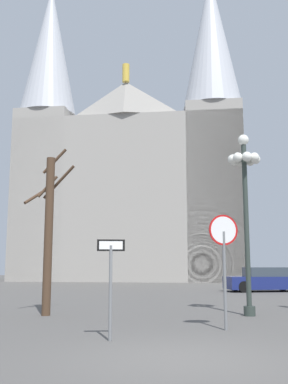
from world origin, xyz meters
TOP-DOWN VIEW (x-y plane):
  - ground_plane at (0.00, 0.00)m, footprint 120.00×120.00m
  - cathedral at (-1.26, 37.66)m, footprint 23.51×15.53m
  - stop_sign at (1.40, 3.33)m, footprint 0.76×0.22m
  - one_way_arrow_sign at (-1.35, 1.82)m, footprint 0.60×0.08m
  - street_lamp at (2.74, 6.38)m, footprint 1.07×1.07m
  - bare_tree at (-3.64, 6.64)m, footprint 1.59×1.00m
  - parked_car_near_navy at (6.78, 18.94)m, footprint 4.62×2.24m

SIDE VIEW (x-z plane):
  - ground_plane at x=0.00m, z-range 0.00..0.00m
  - parked_car_near_navy at x=6.78m, z-range -0.04..1.37m
  - one_way_arrow_sign at x=-1.35m, z-range 0.29..2.41m
  - stop_sign at x=1.40m, z-range 0.57..3.40m
  - bare_tree at x=-3.64m, z-range -0.01..5.46m
  - street_lamp at x=2.74m, z-range 1.11..6.93m
  - cathedral at x=-1.26m, z-range -5.51..26.36m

